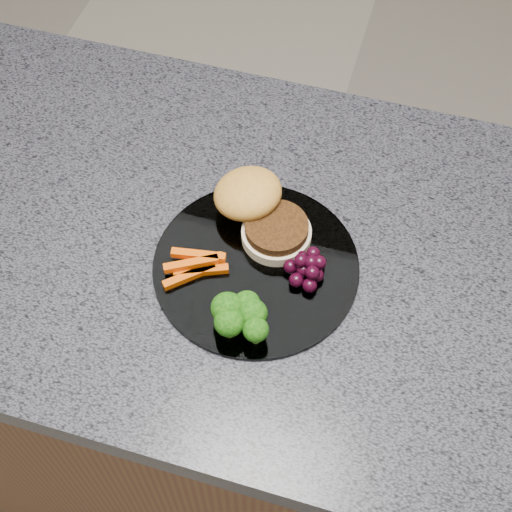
% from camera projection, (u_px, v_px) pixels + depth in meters
% --- Properties ---
extents(island_cabinet, '(1.20, 0.60, 0.86)m').
position_uv_depth(island_cabinet, '(227.00, 379.00, 1.32)').
color(island_cabinet, '#52351C').
rests_on(island_cabinet, ground).
extents(countertop, '(1.20, 0.60, 0.04)m').
position_uv_depth(countertop, '(215.00, 242.00, 0.94)').
color(countertop, '#45454E').
rests_on(countertop, island_cabinet).
extents(plate, '(0.26, 0.26, 0.01)m').
position_uv_depth(plate, '(256.00, 266.00, 0.90)').
color(plate, white).
rests_on(plate, countertop).
extents(burger, '(0.17, 0.15, 0.05)m').
position_uv_depth(burger, '(258.00, 209.00, 0.92)').
color(burger, beige).
rests_on(burger, plate).
extents(carrot_sticks, '(0.08, 0.07, 0.02)m').
position_uv_depth(carrot_sticks, '(195.00, 266.00, 0.88)').
color(carrot_sticks, '#D44B03').
rests_on(carrot_sticks, plate).
extents(broccoli, '(0.07, 0.06, 0.05)m').
position_uv_depth(broccoli, '(240.00, 315.00, 0.82)').
color(broccoli, '#57802E').
rests_on(broccoli, plate).
extents(grape_bunch, '(0.05, 0.06, 0.03)m').
position_uv_depth(grape_bunch, '(308.00, 267.00, 0.87)').
color(grape_bunch, black).
rests_on(grape_bunch, plate).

